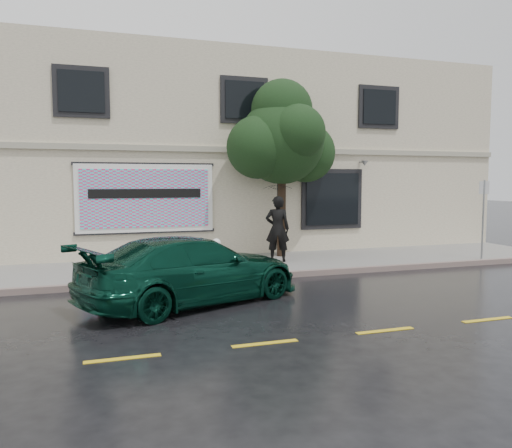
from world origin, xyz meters
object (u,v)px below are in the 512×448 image
object	(u,v)px
pedestrian	(277,229)
fire_hydrant	(216,255)
street_tree	(282,142)
car	(193,270)

from	to	relation	value
pedestrian	fire_hydrant	distance (m)	2.35
pedestrian	street_tree	world-z (taller)	street_tree
car	fire_hydrant	world-z (taller)	car
car	fire_hydrant	distance (m)	3.06
car	pedestrian	size ratio (longest dim) A/B	2.47
street_tree	fire_hydrant	world-z (taller)	street_tree
street_tree	pedestrian	bearing A→B (deg)	-116.79
pedestrian	street_tree	xyz separation A→B (m)	(0.51, 1.01, 2.67)
street_tree	car	bearing A→B (deg)	-129.01
car	fire_hydrant	bearing A→B (deg)	-45.34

